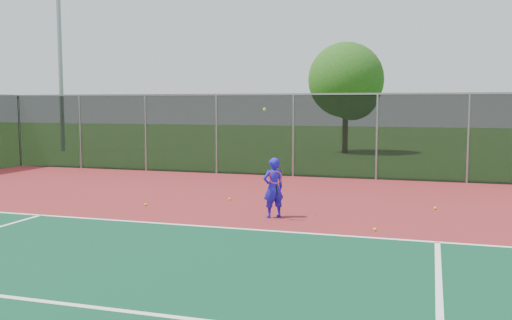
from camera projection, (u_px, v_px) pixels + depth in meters
The scene contains 10 objects.
ground at pixel (301, 280), 8.63m from camera, with size 120.00×120.00×0.00m, color #275016.
court_apron at pixel (324, 248), 10.53m from camera, with size 30.00×20.00×0.02m, color maroon.
fence_back at pixel (377, 136), 19.89m from camera, with size 30.00×0.06×3.03m.
tennis_player at pixel (273, 187), 13.26m from camera, with size 0.61×0.71×2.56m.
practice_ball_0 at pixel (375, 229), 11.90m from camera, with size 0.07×0.07×0.07m, color #C3EA1B.
practice_ball_1 at pixel (146, 205), 14.83m from camera, with size 0.07×0.07×0.07m, color #C3EA1B.
practice_ball_2 at pixel (435, 208), 14.32m from camera, with size 0.07×0.07×0.07m, color #C3EA1B.
practice_ball_5 at pixel (230, 199), 15.71m from camera, with size 0.07×0.07×0.07m, color #C3EA1B.
floodlight_nw at pixel (59, 27), 31.65m from camera, with size 0.90×0.40×12.26m.
tree_back_left at pixel (347, 83), 30.73m from camera, with size 4.09×4.09×6.00m.
Camera 1 is at (1.84, -8.24, 2.67)m, focal length 40.00 mm.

